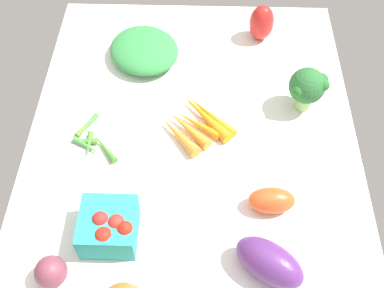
{
  "coord_description": "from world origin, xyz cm",
  "views": [
    {
      "loc": [
        -62.78,
        -1.77,
        88.48
      ],
      "look_at": [
        0.0,
        0.0,
        4.0
      ],
      "focal_mm": 44.04,
      "sensor_mm": 36.0,
      "label": 1
    }
  ],
  "objects_px": {
    "roma_tomato": "(272,200)",
    "okra_pile": "(90,140)",
    "leafy_greens_clump": "(144,50)",
    "berry_basket": "(109,227)",
    "broccoli_head": "(308,87)",
    "bell_pepper_red": "(262,23)",
    "eggplant": "(269,262)",
    "carrot_bunch": "(196,123)",
    "red_onion_near_basket": "(51,272)"
  },
  "relations": [
    {
      "from": "eggplant",
      "to": "broccoli_head",
      "type": "bearing_deg",
      "value": 108.08
    },
    {
      "from": "eggplant",
      "to": "red_onion_near_basket",
      "type": "distance_m",
      "value": 0.4
    },
    {
      "from": "bell_pepper_red",
      "to": "okra_pile",
      "type": "relative_size",
      "value": 0.72
    },
    {
      "from": "leafy_greens_clump",
      "to": "red_onion_near_basket",
      "type": "bearing_deg",
      "value": 168.99
    },
    {
      "from": "berry_basket",
      "to": "red_onion_near_basket",
      "type": "relative_size",
      "value": 1.8
    },
    {
      "from": "roma_tomato",
      "to": "bell_pepper_red",
      "type": "height_order",
      "value": "bell_pepper_red"
    },
    {
      "from": "berry_basket",
      "to": "bell_pepper_red",
      "type": "relative_size",
      "value": 1.06
    },
    {
      "from": "eggplant",
      "to": "okra_pile",
      "type": "bearing_deg",
      "value": 175.74
    },
    {
      "from": "carrot_bunch",
      "to": "leafy_greens_clump",
      "type": "bearing_deg",
      "value": 31.08
    },
    {
      "from": "okra_pile",
      "to": "broccoli_head",
      "type": "height_order",
      "value": "broccoli_head"
    },
    {
      "from": "eggplant",
      "to": "bell_pepper_red",
      "type": "height_order",
      "value": "bell_pepper_red"
    },
    {
      "from": "red_onion_near_basket",
      "to": "eggplant",
      "type": "bearing_deg",
      "value": -86.14
    },
    {
      "from": "broccoli_head",
      "to": "eggplant",
      "type": "bearing_deg",
      "value": 164.76
    },
    {
      "from": "eggplant",
      "to": "leafy_greens_clump",
      "type": "bearing_deg",
      "value": 149.51
    },
    {
      "from": "berry_basket",
      "to": "broccoli_head",
      "type": "height_order",
      "value": "broccoli_head"
    },
    {
      "from": "okra_pile",
      "to": "red_onion_near_basket",
      "type": "relative_size",
      "value": 2.35
    },
    {
      "from": "berry_basket",
      "to": "broccoli_head",
      "type": "relative_size",
      "value": 0.95
    },
    {
      "from": "roma_tomato",
      "to": "red_onion_near_basket",
      "type": "distance_m",
      "value": 0.45
    },
    {
      "from": "roma_tomato",
      "to": "carrot_bunch",
      "type": "bearing_deg",
      "value": -53.28
    },
    {
      "from": "bell_pepper_red",
      "to": "red_onion_near_basket",
      "type": "relative_size",
      "value": 1.7
    },
    {
      "from": "red_onion_near_basket",
      "to": "broccoli_head",
      "type": "height_order",
      "value": "broccoli_head"
    },
    {
      "from": "roma_tomato",
      "to": "broccoli_head",
      "type": "height_order",
      "value": "broccoli_head"
    },
    {
      "from": "eggplant",
      "to": "berry_basket",
      "type": "height_order",
      "value": "berry_basket"
    },
    {
      "from": "okra_pile",
      "to": "red_onion_near_basket",
      "type": "xyz_separation_m",
      "value": [
        -0.32,
        0.02,
        0.02
      ]
    },
    {
      "from": "broccoli_head",
      "to": "bell_pepper_red",
      "type": "bearing_deg",
      "value": 19.85
    },
    {
      "from": "roma_tomato",
      "to": "okra_pile",
      "type": "distance_m",
      "value": 0.43
    },
    {
      "from": "eggplant",
      "to": "berry_basket",
      "type": "bearing_deg",
      "value": -158.42
    },
    {
      "from": "leafy_greens_clump",
      "to": "broccoli_head",
      "type": "distance_m",
      "value": 0.43
    },
    {
      "from": "carrot_bunch",
      "to": "roma_tomato",
      "type": "distance_m",
      "value": 0.26
    },
    {
      "from": "roma_tomato",
      "to": "berry_basket",
      "type": "bearing_deg",
      "value": 12.2
    },
    {
      "from": "carrot_bunch",
      "to": "roma_tomato",
      "type": "relative_size",
      "value": 2.01
    },
    {
      "from": "bell_pepper_red",
      "to": "broccoli_head",
      "type": "bearing_deg",
      "value": -160.15
    },
    {
      "from": "carrot_bunch",
      "to": "eggplant",
      "type": "height_order",
      "value": "eggplant"
    },
    {
      "from": "berry_basket",
      "to": "red_onion_near_basket",
      "type": "bearing_deg",
      "value": 133.23
    },
    {
      "from": "okra_pile",
      "to": "broccoli_head",
      "type": "distance_m",
      "value": 0.52
    },
    {
      "from": "roma_tomato",
      "to": "red_onion_near_basket",
      "type": "xyz_separation_m",
      "value": [
        -0.16,
        0.42,
        0.0
      ]
    },
    {
      "from": "carrot_bunch",
      "to": "red_onion_near_basket",
      "type": "distance_m",
      "value": 0.45
    },
    {
      "from": "berry_basket",
      "to": "broccoli_head",
      "type": "distance_m",
      "value": 0.55
    },
    {
      "from": "bell_pepper_red",
      "to": "broccoli_head",
      "type": "distance_m",
      "value": 0.27
    },
    {
      "from": "carrot_bunch",
      "to": "berry_basket",
      "type": "xyz_separation_m",
      "value": [
        -0.28,
        0.16,
        0.02
      ]
    },
    {
      "from": "carrot_bunch",
      "to": "red_onion_near_basket",
      "type": "xyz_separation_m",
      "value": [
        -0.37,
        0.26,
        0.02
      ]
    },
    {
      "from": "leafy_greens_clump",
      "to": "berry_basket",
      "type": "height_order",
      "value": "berry_basket"
    },
    {
      "from": "leafy_greens_clump",
      "to": "eggplant",
      "type": "distance_m",
      "value": 0.64
    },
    {
      "from": "berry_basket",
      "to": "okra_pile",
      "type": "distance_m",
      "value": 0.25
    },
    {
      "from": "okra_pile",
      "to": "bell_pepper_red",
      "type": "bearing_deg",
      "value": -47.87
    },
    {
      "from": "red_onion_near_basket",
      "to": "berry_basket",
      "type": "bearing_deg",
      "value": -46.77
    },
    {
      "from": "carrot_bunch",
      "to": "leafy_greens_clump",
      "type": "height_order",
      "value": "leafy_greens_clump"
    },
    {
      "from": "leafy_greens_clump",
      "to": "okra_pile",
      "type": "bearing_deg",
      "value": 160.35
    },
    {
      "from": "berry_basket",
      "to": "okra_pile",
      "type": "relative_size",
      "value": 0.76
    },
    {
      "from": "roma_tomato",
      "to": "leafy_greens_clump",
      "type": "distance_m",
      "value": 0.53
    }
  ]
}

